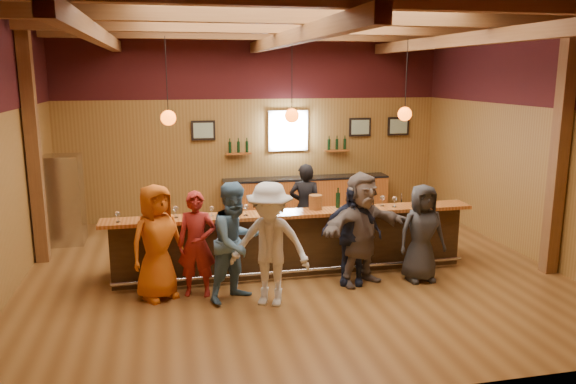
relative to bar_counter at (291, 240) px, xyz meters
name	(u,v)px	position (x,y,z in m)	size (l,w,h in m)	color
room	(291,84)	(-0.02, -0.09, 2.69)	(9.04, 9.00, 4.52)	brown
bar_counter	(291,240)	(0.00, 0.00, 0.00)	(6.30, 1.07, 1.11)	black
back_bar_cabinet	(306,196)	(1.18, 3.57, -0.05)	(4.00, 0.52, 0.95)	#92481A
window	(288,131)	(0.78, 3.80, 1.53)	(0.95, 0.09, 0.95)	silver
framed_pictures	(323,128)	(1.65, 3.79, 1.58)	(5.35, 0.05, 0.45)	black
wine_shelves	(289,149)	(0.78, 3.73, 1.10)	(3.00, 0.18, 0.30)	#92481A
pendant_lights	(292,115)	(-0.02, -0.15, 2.19)	(4.24, 0.24, 1.37)	black
stainless_fridge	(64,200)	(-4.12, 2.45, 0.38)	(0.70, 0.70, 1.80)	silver
customer_orange	(157,242)	(-2.27, -0.88, 0.37)	(0.87, 0.57, 1.78)	#C55812
customer_redvest	(197,244)	(-1.68, -0.89, 0.30)	(0.60, 0.39, 1.65)	maroon
customer_denim	(236,242)	(-1.11, -1.19, 0.39)	(0.89, 0.69, 1.83)	teal
customer_white	(270,244)	(-0.65, -1.48, 0.41)	(1.20, 0.69, 1.86)	silver
customer_navy	(351,235)	(0.80, -0.92, 0.31)	(0.97, 0.41, 1.66)	#191F33
customer_brown	(361,229)	(0.96, -0.95, 0.41)	(1.72, 0.55, 1.86)	#645850
customer_dark	(422,233)	(1.98, -1.04, 0.29)	(0.80, 0.52, 1.63)	#2A2B2D
bartender	(305,207)	(0.50, 0.94, 0.34)	(0.62, 0.41, 1.71)	black
ice_bucket	(315,202)	(0.38, -0.23, 0.71)	(0.23, 0.23, 0.25)	brown
bottle_a	(338,200)	(0.79, -0.20, 0.73)	(0.08, 0.08, 0.35)	black
bottle_b	(350,199)	(1.03, -0.17, 0.72)	(0.07, 0.07, 0.34)	black
glass_a	(118,214)	(-2.86, -0.39, 0.71)	(0.08, 0.08, 0.18)	silver
glass_b	(176,209)	(-1.97, -0.30, 0.73)	(0.09, 0.09, 0.20)	silver
glass_c	(212,209)	(-1.39, -0.31, 0.71)	(0.08, 0.08, 0.17)	silver
glass_d	(246,207)	(-0.84, -0.41, 0.73)	(0.09, 0.09, 0.19)	silver
glass_e	(278,205)	(-0.29, -0.36, 0.72)	(0.08, 0.08, 0.18)	silver
glass_f	(349,202)	(0.94, -0.36, 0.72)	(0.08, 0.08, 0.18)	silver
glass_g	(382,198)	(1.59, -0.25, 0.72)	(0.09, 0.09, 0.19)	silver
glass_h	(395,199)	(1.77, -0.36, 0.73)	(0.09, 0.09, 0.19)	silver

